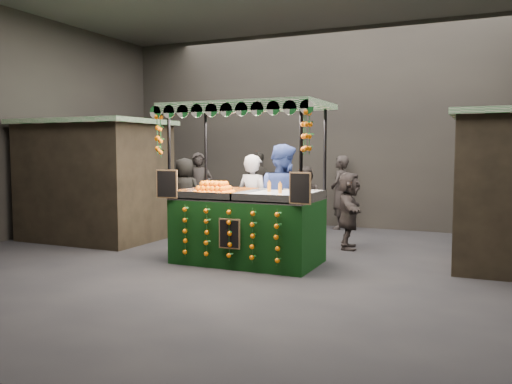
% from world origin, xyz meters
% --- Properties ---
extents(ground, '(12.00, 12.00, 0.00)m').
position_xyz_m(ground, '(0.00, 0.00, 0.00)').
color(ground, black).
rests_on(ground, ground).
extents(market_hall, '(12.10, 10.10, 5.05)m').
position_xyz_m(market_hall, '(0.00, 0.00, 3.38)').
color(market_hall, black).
rests_on(market_hall, ground).
extents(neighbour_stall_left, '(3.00, 2.20, 2.60)m').
position_xyz_m(neighbour_stall_left, '(-4.40, 1.00, 1.31)').
color(neighbour_stall_left, black).
rests_on(neighbour_stall_left, ground).
extents(juice_stall, '(2.83, 1.67, 2.74)m').
position_xyz_m(juice_stall, '(-0.30, 0.11, 0.85)').
color(juice_stall, black).
rests_on(juice_stall, ground).
extents(vendor_grey, '(0.76, 0.58, 1.87)m').
position_xyz_m(vendor_grey, '(-0.59, 1.00, 0.94)').
color(vendor_grey, gray).
rests_on(vendor_grey, ground).
extents(vendor_blue, '(1.23, 1.11, 2.06)m').
position_xyz_m(vendor_blue, '(-0.03, 1.06, 1.03)').
color(vendor_blue, navy).
rests_on(vendor_blue, ground).
extents(shopper_0, '(0.81, 0.69, 1.89)m').
position_xyz_m(shopper_0, '(-3.20, 3.42, 0.95)').
color(shopper_0, black).
rests_on(shopper_0, ground).
extents(shopper_1, '(0.86, 0.72, 1.59)m').
position_xyz_m(shopper_1, '(-0.18, 2.95, 0.80)').
color(shopper_1, '#292321').
rests_on(shopper_1, ground).
extents(shopper_2, '(1.16, 0.57, 1.91)m').
position_xyz_m(shopper_2, '(-1.96, 4.38, 0.95)').
color(shopper_2, '#2A2722').
rests_on(shopper_2, ground).
extents(shopper_3, '(1.03, 1.11, 1.51)m').
position_xyz_m(shopper_3, '(3.32, 3.43, 0.75)').
color(shopper_3, '#2A2522').
rests_on(shopper_3, ground).
extents(shopper_4, '(0.91, 0.64, 1.76)m').
position_xyz_m(shopper_4, '(-3.31, 2.94, 0.88)').
color(shopper_4, black).
rests_on(shopper_4, ground).
extents(shopper_5, '(0.79, 1.48, 1.53)m').
position_xyz_m(shopper_5, '(0.98, 2.11, 0.76)').
color(shopper_5, '#2A2322').
rests_on(shopper_5, ground).
extents(shopper_6, '(0.46, 0.68, 1.82)m').
position_xyz_m(shopper_6, '(0.13, 4.60, 0.91)').
color(shopper_6, black).
rests_on(shopper_6, ground).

